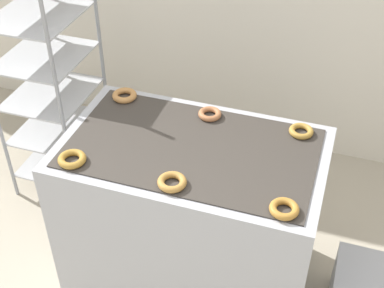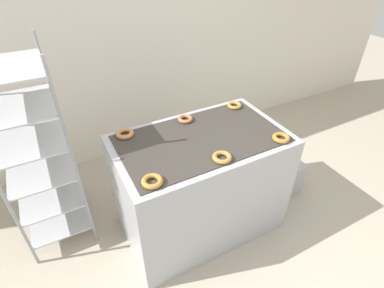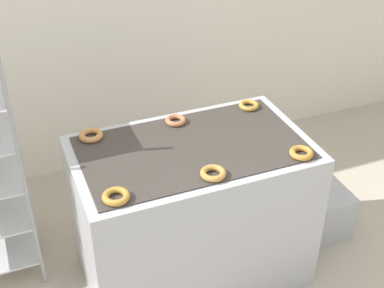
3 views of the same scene
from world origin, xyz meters
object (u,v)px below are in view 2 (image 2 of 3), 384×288
Objects in this scene: donut_near_right at (281,138)px; donut_far_right at (234,105)px; glaze_bin at (280,174)px; baking_rack_cart at (35,155)px; fryer_machine at (200,185)px; donut_near_center at (222,157)px; donut_far_left at (125,134)px; donut_far_center at (185,119)px; donut_near_left at (152,181)px.

donut_far_right is (-0.02, 0.59, -0.00)m from donut_near_right.
baking_rack_cart is at bearing 166.56° from glaze_bin.
donut_far_right is (-0.49, 0.26, 0.82)m from glaze_bin.
baking_rack_cart reaches higher than donut_near_right.
fryer_machine is 0.59m from donut_near_center.
donut_far_right is (1.01, -0.02, -0.00)m from donut_far_left.
glaze_bin is 2.81× the size of donut_far_center.
donut_near_center is at bearing -49.88° from donut_far_left.
donut_far_left reaches higher than donut_far_center.
donut_far_center is at bearing 165.53° from glaze_bin.
donut_far_center is 0.99× the size of donut_far_right.
donut_near_center is 1.09× the size of donut_far_center.
baking_rack_cart is 4.80× the size of glaze_bin.
donut_near_center is at bearing -130.96° from donut_far_right.
baking_rack_cart is 12.26× the size of donut_near_left.
donut_near_left reaches higher than glaze_bin.
donut_near_center is (1.16, -0.84, 0.13)m from baking_rack_cart.
glaze_bin is (2.16, -0.52, -0.69)m from baking_rack_cart.
donut_near_left is 0.52m from donut_near_center.
fryer_machine is 0.58m from donut_far_center.
fryer_machine is 9.83× the size of donut_near_center.
glaze_bin is at bearing 11.98° from donut_near_left.
donut_near_left is 0.78m from donut_far_center.
donut_far_center is at bearing 89.16° from donut_near_center.
glaze_bin is at bearing 35.12° from donut_near_right.
fryer_machine reaches higher than glaze_bin.
donut_far_left is at bearing 130.12° from donut_near_center.
fryer_machine is 0.80× the size of baking_rack_cart.
baking_rack_cart is 13.34× the size of donut_far_right.
glaze_bin is at bearing 1.69° from fryer_machine.
fryer_machine is at bearing -150.30° from donut_far_right.
donut_far_right is at bearing 29.70° from fryer_machine.
fryer_machine is 1.05m from glaze_bin.
donut_near_center is 1.04× the size of donut_near_right.
donut_near_center is 0.77m from donut_far_right.
donut_far_left reaches higher than donut_near_left.
baking_rack_cart is 1.20m from donut_far_center.
baking_rack_cart is at bearing 127.55° from donut_near_left.
donut_far_left is at bearing 169.61° from glaze_bin.
fryer_machine is 0.78m from donut_near_left.
donut_near_center reaches higher than glaze_bin.
donut_near_right is at bearing -30.53° from donut_far_left.
donut_far_left reaches higher than donut_far_right.
donut_far_right is (1.66, -0.26, 0.13)m from baking_rack_cart.
glaze_bin is 1.75m from donut_near_left.
baking_rack_cart is 2.32m from glaze_bin.
donut_far_left is at bearing 149.47° from donut_near_right.
donut_far_center reaches higher than fryer_machine.
donut_far_left reaches higher than donut_near_center.
baking_rack_cart is at bearing 171.20° from donut_far_right.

